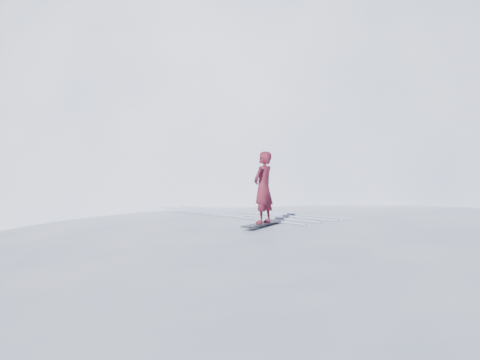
{
  "coord_description": "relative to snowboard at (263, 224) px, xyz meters",
  "views": [
    {
      "loc": [
        -11.52,
        -8.17,
        4.26
      ],
      "look_at": [
        -2.85,
        3.43,
        3.5
      ],
      "focal_mm": 40.0,
      "sensor_mm": 36.0,
      "label": 1
    }
  ],
  "objects": [
    {
      "name": "peak_shoulder",
      "position": [
        12.85,
        17.57,
        -2.41
      ],
      "size": [
        28.0,
        24.0,
        18.0
      ],
      "primitive_type": "ellipsoid",
      "color": "white",
      "rests_on": "ground"
    },
    {
      "name": "snowboard",
      "position": [
        0.0,
        0.0,
        0.0
      ],
      "size": [
        1.62,
        0.79,
        0.03
      ],
      "primitive_type": "cube",
      "rotation": [
        0.0,
        0.0,
        0.32
      ],
      "color": "black",
      "rests_on": "near_ridge"
    },
    {
      "name": "wind_bumps",
      "position": [
        2.3,
        -0.31,
        -2.41
      ],
      "size": [
        16.0,
        14.4,
        1.0
      ],
      "color": "white",
      "rests_on": "ground"
    },
    {
      "name": "summit_peak",
      "position": [
        24.85,
        23.57,
        -2.41
      ],
      "size": [
        60.0,
        56.0,
        56.0
      ],
      "primitive_type": "ellipsoid",
      "color": "white",
      "rests_on": "ground"
    },
    {
      "name": "snowboarder",
      "position": [
        0.0,
        0.0,
        0.94
      ],
      "size": [
        0.78,
        0.63,
        1.85
      ],
      "primitive_type": "imported",
      "rotation": [
        0.0,
        0.0,
        3.46
      ],
      "color": "maroon",
      "rests_on": "snowboard"
    },
    {
      "name": "board_tracks",
      "position": [
        1.03,
        2.22,
        0.01
      ],
      "size": [
        2.84,
        5.94,
        0.04
      ],
      "color": "silver",
      "rests_on": "ground"
    },
    {
      "name": "ground",
      "position": [
        2.85,
        -2.43,
        -2.41
      ],
      "size": [
        400.0,
        400.0,
        0.0
      ],
      "primitive_type": "plane",
      "color": "white",
      "rests_on": "ground"
    },
    {
      "name": "near_ridge",
      "position": [
        3.85,
        0.57,
        -2.41
      ],
      "size": [
        36.0,
        28.0,
        4.8
      ],
      "primitive_type": "ellipsoid",
      "color": "white",
      "rests_on": "ground"
    }
  ]
}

